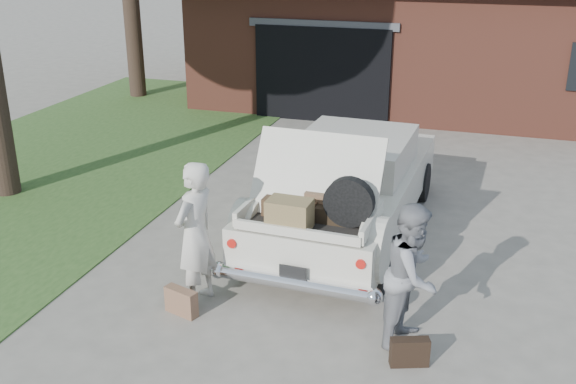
% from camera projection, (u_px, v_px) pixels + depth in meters
% --- Properties ---
extents(ground, '(90.00, 90.00, 0.00)m').
position_uv_depth(ground, '(274.00, 289.00, 8.53)').
color(ground, gray).
rests_on(ground, ground).
extents(grass_strip, '(6.00, 16.00, 0.02)m').
position_uv_depth(grass_strip, '(49.00, 170.00, 12.73)').
color(grass_strip, '#2D4C1E').
rests_on(grass_strip, ground).
extents(house, '(12.80, 7.80, 3.30)m').
position_uv_depth(house, '(446.00, 34.00, 17.84)').
color(house, brown).
rests_on(house, ground).
extents(sedan, '(2.11, 5.03, 1.91)m').
position_uv_depth(sedan, '(347.00, 187.00, 9.88)').
color(sedan, beige).
rests_on(sedan, ground).
extents(woman_left, '(0.56, 0.73, 1.80)m').
position_uv_depth(woman_left, '(195.00, 234.00, 7.94)').
color(woman_left, beige).
rests_on(woman_left, ground).
extents(woman_right, '(0.76, 0.89, 1.62)m').
position_uv_depth(woman_right, '(413.00, 275.00, 7.19)').
color(woman_right, gray).
rests_on(woman_right, ground).
extents(suitcase_left, '(0.44, 0.25, 0.33)m').
position_uv_depth(suitcase_left, '(181.00, 302.00, 7.93)').
color(suitcase_left, brown).
rests_on(suitcase_left, ground).
extents(suitcase_right, '(0.43, 0.26, 0.31)m').
position_uv_depth(suitcase_right, '(410.00, 352.00, 6.99)').
color(suitcase_right, black).
rests_on(suitcase_right, ground).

